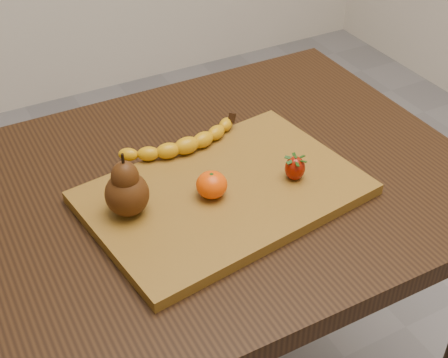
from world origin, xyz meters
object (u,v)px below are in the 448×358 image
pear (126,184)px  cutting_board (224,193)px  table (194,228)px  mandarin (212,185)px

pear → cutting_board: bearing=-7.2°
table → mandarin: bearing=-84.6°
table → pear: size_ratio=9.09×
cutting_board → pear: pear is taller
cutting_board → table: bearing=112.9°
pear → table: bearing=14.8°
cutting_board → pear: 0.18m
cutting_board → mandarin: size_ratio=8.67×
table → pear: 0.22m
table → cutting_board: size_ratio=2.22×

